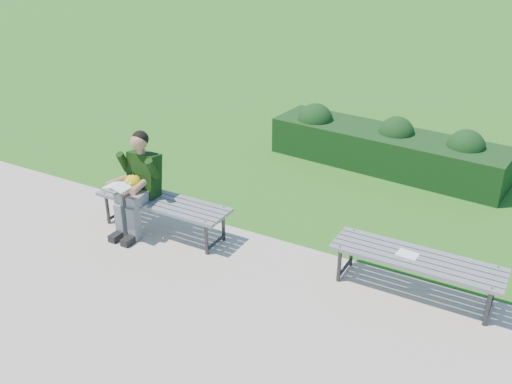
{
  "coord_description": "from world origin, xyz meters",
  "views": [
    {
      "loc": [
        3.03,
        -5.55,
        3.71
      ],
      "look_at": [
        0.08,
        -0.29,
        0.77
      ],
      "focal_mm": 40.0,
      "sensor_mm": 36.0,
      "label": 1
    }
  ],
  "objects": [
    {
      "name": "hedge",
      "position": [
        0.66,
        2.94,
        0.36
      ],
      "size": [
        3.86,
        1.3,
        0.87
      ],
      "color": "#123C11",
      "rests_on": "ground"
    },
    {
      "name": "paper_sheet",
      "position": [
        1.91,
        -0.28,
        0.47
      ],
      "size": [
        0.23,
        0.18,
        0.01
      ],
      "color": "white",
      "rests_on": "bench_right"
    },
    {
      "name": "ground",
      "position": [
        0.0,
        0.0,
        0.0
      ],
      "size": [
        80.0,
        80.0,
        0.0
      ],
      "color": "#2A6A1C",
      "rests_on": "ground"
    },
    {
      "name": "bench_right",
      "position": [
        2.01,
        -0.28,
        0.42
      ],
      "size": [
        1.8,
        0.5,
        0.46
      ],
      "color": "slate",
      "rests_on": "walkway"
    },
    {
      "name": "seated_boy",
      "position": [
        -1.44,
        -0.63,
        0.71
      ],
      "size": [
        0.56,
        0.76,
        1.31
      ],
      "color": "slate",
      "rests_on": "walkway"
    },
    {
      "name": "bench_left",
      "position": [
        -1.14,
        -0.53,
        0.42
      ],
      "size": [
        1.8,
        0.5,
        0.46
      ],
      "color": "slate",
      "rests_on": "walkway"
    },
    {
      "name": "walkway",
      "position": [
        0.0,
        -1.75,
        0.01
      ],
      "size": [
        30.0,
        3.5,
        0.02
      ],
      "color": "#A8A18F",
      "rests_on": "ground"
    }
  ]
}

